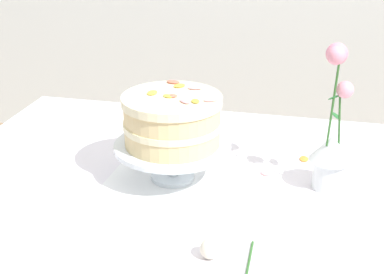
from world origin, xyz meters
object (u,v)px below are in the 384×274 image
(fallen_rose, at_px, (212,249))
(layer_cake, at_px, (172,120))
(cake_stand, at_px, (173,150))
(dining_table, at_px, (202,218))
(flower_vase, at_px, (332,141))

(fallen_rose, bearing_deg, layer_cake, 117.90)
(layer_cake, bearing_deg, fallen_rose, -62.10)
(cake_stand, bearing_deg, layer_cake, 63.10)
(dining_table, xyz_separation_m, cake_stand, (-0.08, 0.02, 0.17))
(cake_stand, distance_m, fallen_rose, 0.35)
(dining_table, xyz_separation_m, layer_cake, (-0.08, 0.02, 0.25))
(layer_cake, xyz_separation_m, flower_vase, (0.38, 0.05, -0.04))
(flower_vase, xyz_separation_m, fallen_rose, (-0.22, -0.35, -0.10))
(cake_stand, bearing_deg, flower_vase, 7.15)
(cake_stand, xyz_separation_m, flower_vase, (0.38, 0.05, 0.04))
(dining_table, bearing_deg, flower_vase, 12.58)
(dining_table, distance_m, flower_vase, 0.38)
(cake_stand, bearing_deg, dining_table, -13.44)
(dining_table, height_order, layer_cake, layer_cake)
(dining_table, xyz_separation_m, flower_vase, (0.30, 0.07, 0.22))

